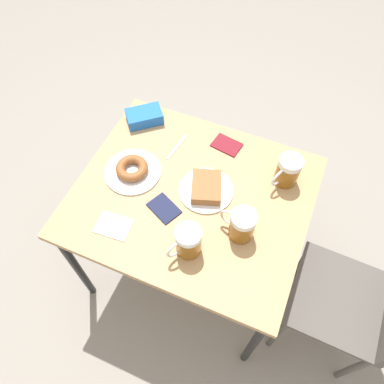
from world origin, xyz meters
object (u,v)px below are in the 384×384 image
object	(u,v)px
plate_with_donut	(132,170)
beer_mug_right	(188,241)
plate_with_cake	(206,188)
beer_mug_center	(242,225)
passport_far_edge	(227,145)
napkin_folded	(114,226)
beer_mug_left	(288,171)
fork	(177,147)
blue_pouch	(144,117)
chair	(370,304)
passport_near_edge	(164,208)

from	to	relation	value
plate_with_donut	beer_mug_right	xyz separation A→B (m)	(0.24, 0.36, 0.05)
plate_with_cake	beer_mug_right	bearing A→B (deg)	7.18
plate_with_cake	beer_mug_center	distance (m)	0.24
plate_with_cake	plate_with_donut	bearing A→B (deg)	-84.14
plate_with_donut	passport_far_edge	size ratio (longest dim) A/B	1.75
napkin_folded	plate_with_donut	bearing A→B (deg)	-168.58
beer_mug_left	fork	world-z (taller)	beer_mug_left
beer_mug_right	blue_pouch	distance (m)	0.69
beer_mug_right	passport_far_edge	distance (m)	0.54
plate_with_donut	blue_pouch	bearing A→B (deg)	-163.17
napkin_folded	beer_mug_center	bearing A→B (deg)	109.43
beer_mug_right	napkin_folded	bearing A→B (deg)	-85.51
plate_with_cake	blue_pouch	distance (m)	0.49
plate_with_donut	fork	size ratio (longest dim) A/B	1.49
beer_mug_right	beer_mug_center	bearing A→B (deg)	131.53
beer_mug_right	blue_pouch	bearing A→B (deg)	-139.65
chair	passport_near_edge	size ratio (longest dim) A/B	5.80
beer_mug_center	fork	bearing A→B (deg)	-126.71
plate_with_cake	fork	bearing A→B (deg)	-128.92
beer_mug_center	passport_far_edge	size ratio (longest dim) A/B	1.04
beer_mug_left	beer_mug_right	xyz separation A→B (m)	(0.45, -0.25, 0.00)
napkin_folded	passport_far_edge	bearing A→B (deg)	154.39
beer_mug_center	passport_far_edge	bearing A→B (deg)	-153.45
beer_mug_left	napkin_folded	bearing A→B (deg)	-49.72
chair	blue_pouch	world-z (taller)	chair
beer_mug_left	passport_far_edge	bearing A→B (deg)	-106.42
chair	beer_mug_center	bearing A→B (deg)	-88.16
fork	passport_near_edge	xyz separation A→B (m)	(0.31, 0.08, 0.00)
plate_with_donut	passport_near_edge	bearing A→B (deg)	60.90
blue_pouch	beer_mug_center	bearing A→B (deg)	57.43
plate_with_donut	fork	world-z (taller)	plate_with_donut
napkin_folded	fork	distance (m)	0.47
plate_with_cake	passport_far_edge	world-z (taller)	plate_with_cake
beer_mug_right	napkin_folded	world-z (taller)	beer_mug_right
beer_mug_right	passport_near_edge	bearing A→B (deg)	-128.16
chair	beer_mug_left	world-z (taller)	chair
chair	blue_pouch	distance (m)	1.26
plate_with_donut	chair	bearing A→B (deg)	84.98
chair	plate_with_cake	bearing A→B (deg)	-97.91
plate_with_cake	napkin_folded	world-z (taller)	plate_with_cake
chair	fork	world-z (taller)	chair
plate_with_cake	passport_far_edge	size ratio (longest dim) A/B	1.64
blue_pouch	beer_mug_right	bearing A→B (deg)	40.35
passport_far_edge	blue_pouch	bearing A→B (deg)	-88.89
chair	blue_pouch	size ratio (longest dim) A/B	4.62
blue_pouch	passport_far_edge	bearing A→B (deg)	91.11
plate_with_cake	plate_with_donut	world-z (taller)	plate_with_cake
beer_mug_left	beer_mug_center	world-z (taller)	same
blue_pouch	beer_mug_left	bearing A→B (deg)	83.65
passport_far_edge	blue_pouch	xyz separation A→B (m)	(0.01, -0.41, 0.02)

